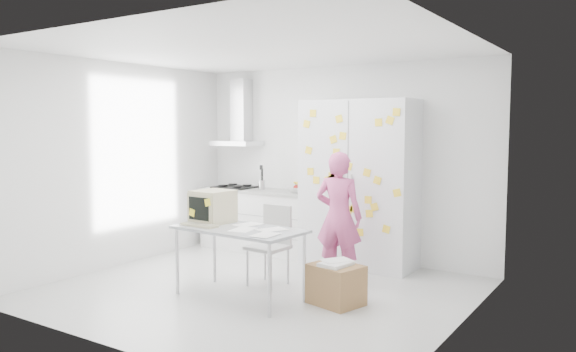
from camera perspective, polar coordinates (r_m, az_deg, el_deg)
The scene contains 10 objects.
floor at distance 6.50m, azimuth -3.14°, elevation -11.61°, with size 4.50×4.00×0.02m, color silver.
walls at distance 6.84m, azimuth 0.35°, elevation 0.83°, with size 4.52×4.01×2.70m.
ceiling at distance 6.29m, azimuth -3.27°, elevation 12.79°, with size 4.50×4.00×0.02m, color white.
counter_run at distance 8.42m, azimuth -2.94°, elevation -4.41°, with size 1.84×0.63×1.28m.
range_hood at distance 8.69m, azimuth -4.89°, elevation 5.71°, with size 0.70×0.48×1.01m.
tall_cabinet at distance 7.48m, azimuth 7.21°, elevation -0.77°, with size 1.50×0.68×2.20m.
person at distance 6.72m, azimuth 5.17°, elevation -4.15°, with size 0.57×0.37×1.56m, color #CD508B.
desk at distance 6.27m, azimuth -6.77°, elevation -4.08°, with size 1.47×0.80×1.13m.
chair at distance 6.63m, azimuth -1.68°, elevation -6.51°, with size 0.43×0.43×0.92m.
cardboard_box at distance 5.98m, azimuth 4.86°, elevation -10.85°, with size 0.61×0.54×0.46m.
Camera 1 is at (3.67, -5.03, 1.85)m, focal length 35.00 mm.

